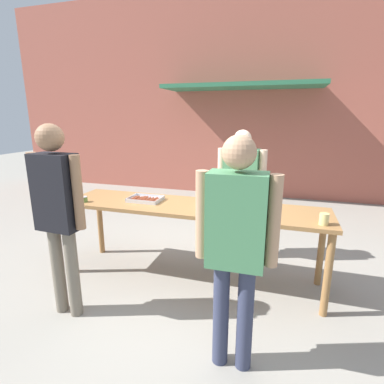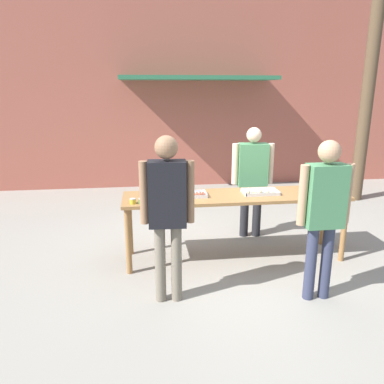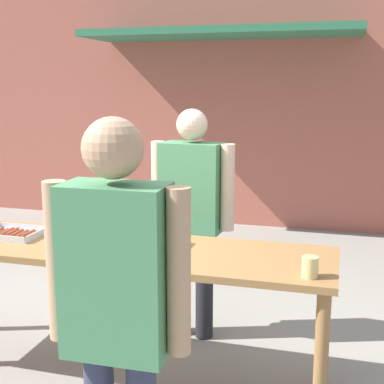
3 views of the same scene
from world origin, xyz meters
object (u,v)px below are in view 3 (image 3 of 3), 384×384
person_server_behind_table (192,205)px  beer_cup (310,267)px  food_tray_buns (142,244)px  person_customer_with_cup (117,301)px  food_tray_sausages (12,234)px

person_server_behind_table → beer_cup: bearing=-42.2°
food_tray_buns → person_customer_with_cup: 1.17m
person_customer_with_cup → beer_cup: bearing=-127.9°
food_tray_sausages → person_customer_with_cup: size_ratio=0.22×
food_tray_buns → person_customer_with_cup: (0.33, -1.11, 0.14)m
beer_cup → person_server_behind_table: person_server_behind_table is taller
food_tray_sausages → person_customer_with_cup: bearing=-42.6°
food_tray_buns → person_server_behind_table: person_server_behind_table is taller
food_tray_sausages → person_customer_with_cup: (1.21, -1.11, 0.14)m
beer_cup → person_customer_with_cup: (-0.65, -0.87, 0.10)m
food_tray_sausages → food_tray_buns: 0.88m
food_tray_buns → person_server_behind_table: size_ratio=0.28×
food_tray_sausages → food_tray_buns: (0.88, -0.00, 0.00)m
person_server_behind_table → food_tray_sausages: bearing=-139.6°
food_tray_sausages → person_server_behind_table: person_server_behind_table is taller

